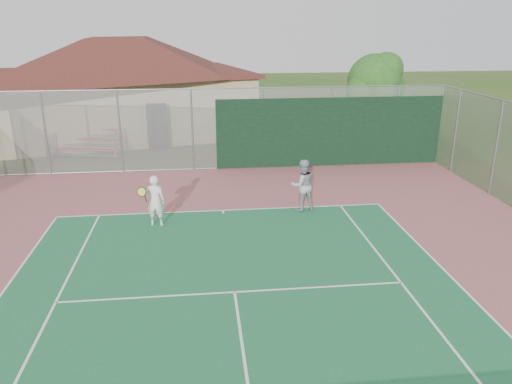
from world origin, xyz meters
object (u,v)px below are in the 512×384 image
at_px(player_white_front, 155,201).
at_px(clubhouse, 121,76).
at_px(player_grey_back, 302,186).
at_px(bleachers, 90,142).
at_px(tree, 376,83).

bearing_deg(player_white_front, clubhouse, -68.39).
bearing_deg(clubhouse, player_grey_back, -74.09).
bearing_deg(bleachers, player_white_front, -55.11).
bearing_deg(clubhouse, bleachers, -114.61).
relative_size(bleachers, tree, 0.74).
bearing_deg(tree, player_white_front, -134.54).
bearing_deg(bleachers, clubhouse, 91.59).
distance_m(clubhouse, tree, 14.09).
bearing_deg(player_grey_back, player_white_front, -0.84).
bearing_deg(clubhouse, tree, -28.12).
relative_size(bleachers, player_white_front, 2.11).
xyz_separation_m(bleachers, tree, (14.63, 1.44, 2.45)).
xyz_separation_m(bleachers, player_white_front, (3.85, -9.51, 0.21)).
bearing_deg(tree, player_grey_back, -120.39).
bearing_deg(bleachers, player_grey_back, -32.14).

